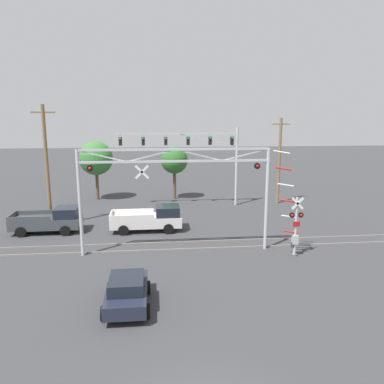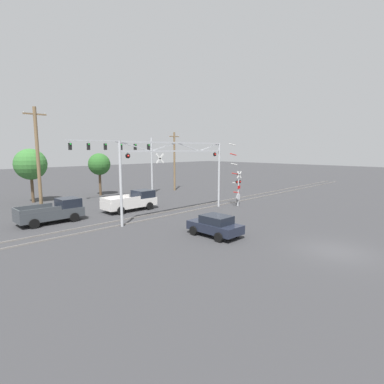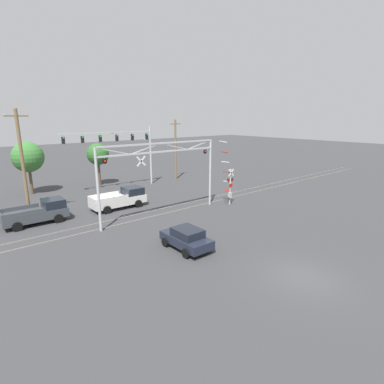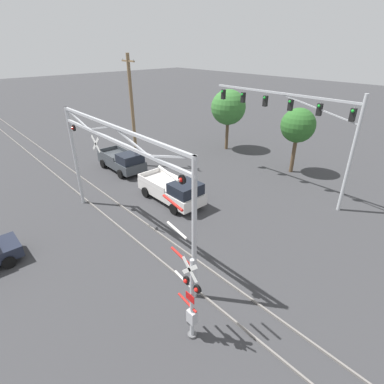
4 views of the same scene
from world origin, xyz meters
name	(u,v)px [view 1 (image 1 of 4)]	position (x,y,z in m)	size (l,w,h in m)	color
rail_track_near	(176,249)	(0.00, 14.37, 0.05)	(80.00, 0.08, 0.10)	gray
rail_track_far	(175,242)	(0.00, 15.81, 0.05)	(80.00, 0.08, 0.10)	gray
crossing_gantry	(175,179)	(-0.02, 14.09, 4.74)	(11.96, 0.26, 6.67)	#B7BABF
crossing_signal_mast	(294,223)	(7.21, 12.66, 2.09)	(2.07, 0.35, 6.63)	#B7BABF
traffic_signal_span	(202,150)	(3.31, 26.62, 5.47)	(11.65, 0.39, 7.61)	#B7BABF
pickup_truck_lead	(150,219)	(-1.67, 18.95, 0.92)	(5.34, 2.31, 1.90)	silver
pickup_truck_following	(50,220)	(-9.14, 19.29, 0.92)	(5.04, 2.31, 1.90)	#3D4247
sedan_waiting	(127,291)	(-2.66, 7.22, 0.76)	(2.08, 3.85, 1.48)	#1E2333
utility_pole_left	(47,165)	(-9.54, 20.90, 4.89)	(1.80, 0.28, 9.48)	brown
utility_pole_right	(279,160)	(11.04, 26.93, 4.38)	(1.80, 0.28, 8.47)	brown
background_tree_beyond_span	(96,158)	(-7.26, 30.62, 4.34)	(3.49, 3.49, 6.11)	brown
background_tree_far_left_verge	(174,161)	(0.84, 30.16, 4.07)	(2.82, 2.82, 5.52)	brown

